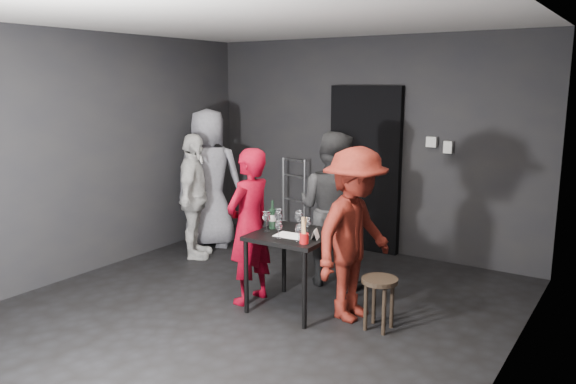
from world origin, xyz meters
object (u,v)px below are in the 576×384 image
Objects in this scene: tasting_table at (293,243)px; bystander_grey at (209,164)px; woman_black at (332,202)px; bystander_cream at (194,195)px; stool at (379,290)px; wine_bottle at (272,218)px; hand_truck at (292,226)px; server_red at (249,225)px; man_maroon at (355,230)px; breadstick_cup at (304,231)px.

bystander_grey is (-2.06, 1.18, 0.44)m from tasting_table.
bystander_cream is at bearing 4.77° from woman_black.
woman_black is (-0.04, 0.82, 0.25)m from tasting_table.
stool is 1.24m from wine_bottle.
hand_truck is 0.72× the size of bystander_cream.
woman_black is at bearing 138.97° from stool.
server_red is 5.63× the size of wine_bottle.
man_maroon is at bearing -132.59° from bystander_cream.
wine_bottle is 1.10× the size of breadstick_cup.
server_red is at bearing -54.89° from hand_truck.
bystander_cream is 0.72× the size of bystander_grey.
breadstick_cup is (2.15, -0.92, 0.08)m from bystander_cream.
bystander_grey is (-0.79, -0.78, 0.88)m from hand_truck.
tasting_table is 0.48× the size of server_red.
breadstick_cup is (-0.31, -0.37, 0.02)m from man_maroon.
tasting_table is 2.70× the size of wine_bottle.
bystander_grey reaches higher than wine_bottle.
tasting_table is 1.60× the size of stool.
woman_black is 2.06m from bystander_grey.
wine_bottle is (-1.14, 0.01, 0.49)m from stool.
woman_black is 1.85m from bystander_cream.
tasting_table is at bearing 110.33° from man_maroon.
wine_bottle is (-0.83, -0.10, 0.02)m from man_maroon.
man_maroon is at bearing 131.30° from bystander_grey.
bystander_cream is (-0.62, -1.27, 0.58)m from hand_truck.
tasting_table is 0.48× the size of bystander_cream.
woman_black is (1.23, -1.14, 0.69)m from hand_truck.
tasting_table is (1.27, -1.96, 0.44)m from hand_truck.
bystander_grey is at bearing 75.39° from man_maroon.
breadstick_cup is at bearing 146.63° from man_maroon.
server_red is 1.00m from woman_black.
server_red is 2.05m from bystander_grey.
breadstick_cup is at bearing -41.75° from tasting_table.
bystander_cream is at bearing 166.48° from stool.
server_red is at bearing 167.48° from breadstick_cup.
tasting_table is 0.42× the size of woman_black.
breadstick_cup is at bearing -143.09° from bystander_cream.
tasting_table is at bearing 103.29° from server_red.
server_red reaches higher than wine_bottle.
bystander_grey is (-2.02, 0.36, 0.19)m from woman_black.
woman_black reaches higher than wine_bottle.
bystander_grey is (-0.18, 0.49, 0.31)m from bystander_cream.
hand_truck reaches higher than tasting_table.
man_maroon reaches higher than tasting_table.
hand_truck is 4.48× the size of breadstick_cup.
server_red is 0.75m from breadstick_cup.
tasting_table is 0.92m from stool.
bystander_cream reaches higher than hand_truck.
server_red reaches higher than breadstick_cup.
stool is 1.32m from woman_black.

